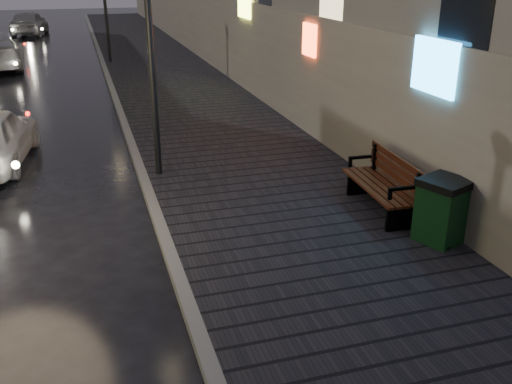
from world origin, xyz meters
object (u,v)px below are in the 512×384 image
(trash_bin, at_px, (442,210))
(car_far, at_px, (29,23))
(bench, at_px, (385,184))
(lamp_near, at_px, (148,13))

(trash_bin, distance_m, car_far, 35.27)
(bench, xyz_separation_m, trash_bin, (0.27, -1.38, 0.02))
(lamp_near, xyz_separation_m, car_far, (-4.26, 29.69, -2.71))
(bench, height_order, trash_bin, trash_bin)
(bench, height_order, car_far, car_far)
(trash_bin, bearing_deg, bench, 79.25)
(bench, bearing_deg, lamp_near, 141.87)
(lamp_near, relative_size, trash_bin, 4.92)
(trash_bin, bearing_deg, lamp_near, 108.93)
(lamp_near, distance_m, trash_bin, 6.68)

